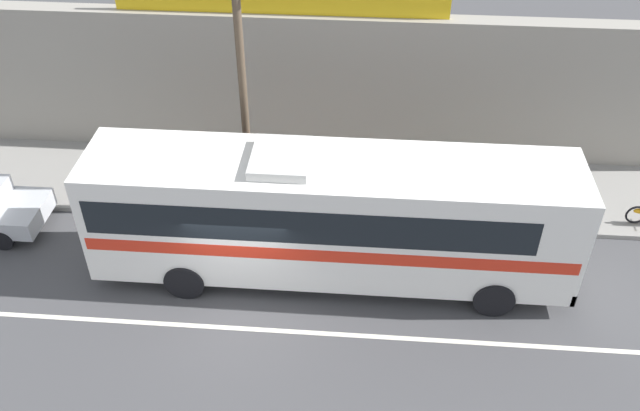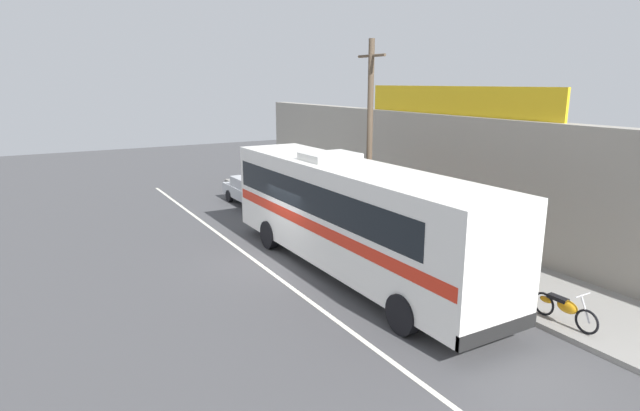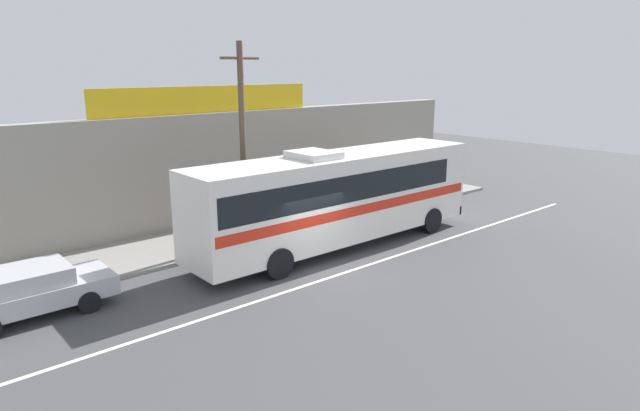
# 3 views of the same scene
# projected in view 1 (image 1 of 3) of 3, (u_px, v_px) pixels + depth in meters

# --- Properties ---
(ground_plane) EXTENTS (70.00, 70.00, 0.00)m
(ground_plane) POSITION_uv_depth(u_px,v_px,m) (240.00, 305.00, 17.52)
(ground_plane) COLOR #444447
(sidewalk_slab) EXTENTS (30.00, 3.60, 0.14)m
(sidewalk_slab) POSITION_uv_depth(u_px,v_px,m) (268.00, 184.00, 21.57)
(sidewalk_slab) COLOR gray
(sidewalk_slab) RESTS_ON ground_plane
(storefront_facade) EXTENTS (30.00, 0.70, 4.80)m
(storefront_facade) POSITION_uv_depth(u_px,v_px,m) (274.00, 85.00, 21.82)
(storefront_facade) COLOR gray
(storefront_facade) RESTS_ON ground_plane
(road_center_stripe) EXTENTS (30.00, 0.14, 0.01)m
(road_center_stripe) POSITION_uv_depth(u_px,v_px,m) (235.00, 328.00, 16.89)
(road_center_stripe) COLOR silver
(road_center_stripe) RESTS_ON ground_plane
(intercity_bus) EXTENTS (12.24, 2.60, 3.78)m
(intercity_bus) POSITION_uv_depth(u_px,v_px,m) (327.00, 212.00, 17.21)
(intercity_bus) COLOR white
(intercity_bus) RESTS_ON ground_plane
(utility_pole) EXTENTS (1.60, 0.22, 7.43)m
(utility_pole) POSITION_uv_depth(u_px,v_px,m) (243.00, 93.00, 18.16)
(utility_pole) COLOR brown
(utility_pole) RESTS_ON sidewalk_slab
(motorcycle_purple) EXTENTS (1.82, 0.56, 0.94)m
(motorcycle_purple) POSITION_uv_depth(u_px,v_px,m) (542.00, 210.00, 19.72)
(motorcycle_purple) COLOR black
(motorcycle_purple) RESTS_ON sidewalk_slab
(pedestrian_near_shop) EXTENTS (0.30, 0.48, 1.64)m
(pedestrian_near_shop) POSITION_uv_depth(u_px,v_px,m) (434.00, 168.00, 20.46)
(pedestrian_near_shop) COLOR brown
(pedestrian_near_shop) RESTS_ON sidewalk_slab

